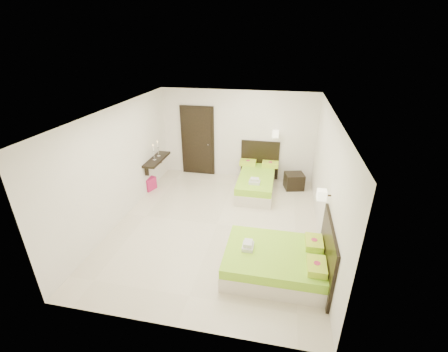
% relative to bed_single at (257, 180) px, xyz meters
% --- Properties ---
extents(floor, '(5.50, 5.50, 0.00)m').
position_rel_bed_single_xyz_m(floor, '(-0.70, -1.90, -0.29)').
color(floor, beige).
rests_on(floor, ground).
extents(bed_single, '(1.13, 1.88, 1.55)m').
position_rel_bed_single_xyz_m(bed_single, '(0.00, 0.00, 0.00)').
color(bed_single, beige).
rests_on(bed_single, ground).
extents(bed_double, '(1.79, 1.52, 1.48)m').
position_rel_bed_single_xyz_m(bed_double, '(0.73, -3.20, -0.02)').
color(bed_double, beige).
rests_on(bed_double, ground).
extents(nightstand, '(0.60, 0.56, 0.45)m').
position_rel_bed_single_xyz_m(nightstand, '(1.03, 0.31, -0.06)').
color(nightstand, black).
rests_on(nightstand, ground).
extents(ottoman, '(0.45, 0.45, 0.35)m').
position_rel_bed_single_xyz_m(ottoman, '(-3.01, -0.55, -0.11)').
color(ottoman, '#A8164C').
rests_on(ottoman, ground).
extents(door, '(1.02, 0.15, 2.14)m').
position_rel_bed_single_xyz_m(door, '(-1.90, 0.79, 0.76)').
color(door, black).
rests_on(door, ground).
extents(console_shelf, '(0.35, 1.20, 0.78)m').
position_rel_bed_single_xyz_m(console_shelf, '(-2.79, -0.30, 0.53)').
color(console_shelf, black).
rests_on(console_shelf, ground).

